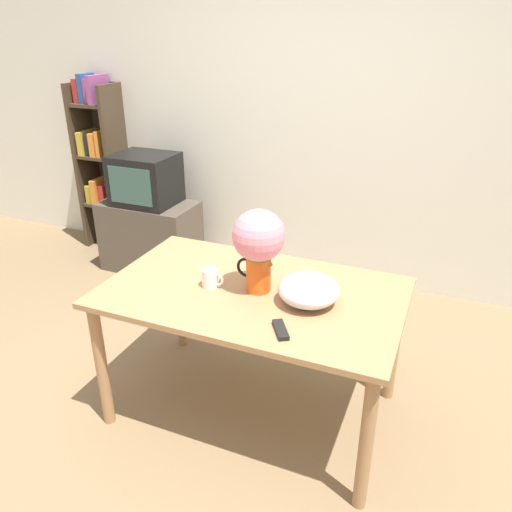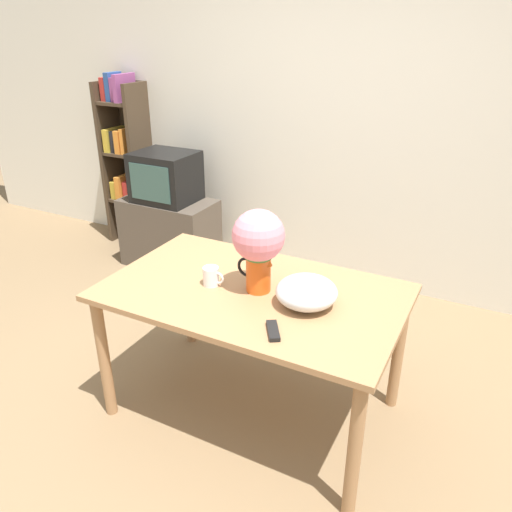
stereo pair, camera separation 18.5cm
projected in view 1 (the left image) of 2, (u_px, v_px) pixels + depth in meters
The scene contains 10 objects.
ground_plane at pixel (198, 427), 2.64m from camera, with size 12.00×12.00×0.00m, color #7F6647.
wall_back at pixel (318, 117), 3.78m from camera, with size 8.00×0.05×2.60m.
table at pixel (253, 306), 2.50m from camera, with size 1.47×0.90×0.75m.
flower_vase at pixel (259, 242), 2.35m from camera, with size 0.25×0.25×0.42m.
coffee_mug at pixel (210, 278), 2.47m from camera, with size 0.11×0.08×0.10m.
white_bowl at pixel (309, 290), 2.32m from camera, with size 0.29×0.29×0.14m.
remote_control at pixel (281, 330), 2.12m from camera, with size 0.12×0.15×0.02m.
tv_stand at pixel (151, 236), 4.25m from camera, with size 0.79×0.44×0.59m.
tv_set at pixel (145, 179), 4.04m from camera, with size 0.49×0.42×0.41m.
bookshelf at pixel (101, 157), 4.51m from camera, with size 0.39×0.31×1.56m.
Camera 1 is at (1.05, -1.74, 1.94)m, focal length 35.00 mm.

